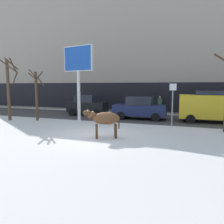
{
  "coord_description": "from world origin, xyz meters",
  "views": [
    {
      "loc": [
        4.84,
        -10.35,
        2.66
      ],
      "look_at": [
        0.41,
        1.79,
        1.1
      ],
      "focal_mm": 34.5,
      "sensor_mm": 36.0,
      "label": 1
    }
  ],
  "objects_px": {
    "cow_brown": "(105,119)",
    "bare_tree_far_back": "(9,86)",
    "bare_tree_right_lot": "(36,93)",
    "street_sign": "(172,101)",
    "car_navy_sedan": "(140,108)",
    "pedestrian_near_billboard": "(160,105)",
    "car_yellow_van": "(213,106)",
    "billboard": "(78,63)",
    "car_black_hatchback": "(87,105)"
  },
  "relations": [
    {
      "from": "car_black_hatchback",
      "to": "car_navy_sedan",
      "type": "height_order",
      "value": "car_black_hatchback"
    },
    {
      "from": "cow_brown",
      "to": "pedestrian_near_billboard",
      "type": "xyz_separation_m",
      "value": [
        1.43,
        10.1,
        -0.11
      ]
    },
    {
      "from": "billboard",
      "to": "car_black_hatchback",
      "type": "xyz_separation_m",
      "value": [
        -1.07,
        3.53,
        -3.39
      ]
    },
    {
      "from": "car_black_hatchback",
      "to": "pedestrian_near_billboard",
      "type": "bearing_deg",
      "value": 21.97
    },
    {
      "from": "pedestrian_near_billboard",
      "to": "street_sign",
      "type": "bearing_deg",
      "value": -74.41
    },
    {
      "from": "car_black_hatchback",
      "to": "pedestrian_near_billboard",
      "type": "relative_size",
      "value": 2.07
    },
    {
      "from": "car_yellow_van",
      "to": "bare_tree_right_lot",
      "type": "xyz_separation_m",
      "value": [
        -12.67,
        -3.65,
        0.9
      ]
    },
    {
      "from": "car_yellow_van",
      "to": "street_sign",
      "type": "xyz_separation_m",
      "value": [
        -2.64,
        -2.61,
        0.43
      ]
    },
    {
      "from": "bare_tree_far_back",
      "to": "car_navy_sedan",
      "type": "bearing_deg",
      "value": 23.4
    },
    {
      "from": "street_sign",
      "to": "cow_brown",
      "type": "bearing_deg",
      "value": -123.72
    },
    {
      "from": "car_navy_sedan",
      "to": "pedestrian_near_billboard",
      "type": "height_order",
      "value": "car_navy_sedan"
    },
    {
      "from": "car_navy_sedan",
      "to": "bare_tree_far_back",
      "type": "height_order",
      "value": "bare_tree_far_back"
    },
    {
      "from": "pedestrian_near_billboard",
      "to": "street_sign",
      "type": "height_order",
      "value": "street_sign"
    },
    {
      "from": "car_navy_sedan",
      "to": "cow_brown",
      "type": "bearing_deg",
      "value": -92.21
    },
    {
      "from": "billboard",
      "to": "cow_brown",
      "type": "bearing_deg",
      "value": -47.57
    },
    {
      "from": "cow_brown",
      "to": "car_black_hatchback",
      "type": "height_order",
      "value": "car_black_hatchback"
    },
    {
      "from": "car_yellow_van",
      "to": "bare_tree_right_lot",
      "type": "distance_m",
      "value": 13.22
    },
    {
      "from": "bare_tree_right_lot",
      "to": "street_sign",
      "type": "height_order",
      "value": "bare_tree_right_lot"
    },
    {
      "from": "car_yellow_van",
      "to": "pedestrian_near_billboard",
      "type": "distance_m",
      "value": 5.19
    },
    {
      "from": "car_navy_sedan",
      "to": "bare_tree_right_lot",
      "type": "distance_m",
      "value": 8.17
    },
    {
      "from": "cow_brown",
      "to": "car_black_hatchback",
      "type": "xyz_separation_m",
      "value": [
        -4.78,
        7.59,
        -0.07
      ]
    },
    {
      "from": "car_navy_sedan",
      "to": "street_sign",
      "type": "xyz_separation_m",
      "value": [
        2.73,
        -2.4,
        0.76
      ]
    },
    {
      "from": "cow_brown",
      "to": "billboard",
      "type": "height_order",
      "value": "billboard"
    },
    {
      "from": "car_black_hatchback",
      "to": "car_yellow_van",
      "type": "relative_size",
      "value": 0.76
    },
    {
      "from": "car_yellow_van",
      "to": "bare_tree_far_back",
      "type": "bearing_deg",
      "value": -163.91
    },
    {
      "from": "bare_tree_right_lot",
      "to": "pedestrian_near_billboard",
      "type": "bearing_deg",
      "value": 38.18
    },
    {
      "from": "bare_tree_right_lot",
      "to": "car_yellow_van",
      "type": "bearing_deg",
      "value": 16.07
    },
    {
      "from": "cow_brown",
      "to": "street_sign",
      "type": "distance_m",
      "value": 5.44
    },
    {
      "from": "car_yellow_van",
      "to": "billboard",
      "type": "bearing_deg",
      "value": -162.05
    },
    {
      "from": "billboard",
      "to": "bare_tree_far_back",
      "type": "height_order",
      "value": "billboard"
    },
    {
      "from": "street_sign",
      "to": "bare_tree_far_back",
      "type": "bearing_deg",
      "value": -172.25
    },
    {
      "from": "car_black_hatchback",
      "to": "car_yellow_van",
      "type": "height_order",
      "value": "car_yellow_van"
    },
    {
      "from": "billboard",
      "to": "car_yellow_van",
      "type": "bearing_deg",
      "value": 17.95
    },
    {
      "from": "billboard",
      "to": "street_sign",
      "type": "xyz_separation_m",
      "value": [
        6.71,
        0.42,
        -2.64
      ]
    },
    {
      "from": "cow_brown",
      "to": "bare_tree_far_back",
      "type": "height_order",
      "value": "bare_tree_far_back"
    },
    {
      "from": "cow_brown",
      "to": "car_yellow_van",
      "type": "distance_m",
      "value": 9.06
    },
    {
      "from": "billboard",
      "to": "car_navy_sedan",
      "type": "height_order",
      "value": "billboard"
    },
    {
      "from": "car_black_hatchback",
      "to": "cow_brown",
      "type": "bearing_deg",
      "value": -57.79
    },
    {
      "from": "bare_tree_far_back",
      "to": "street_sign",
      "type": "relative_size",
      "value": 1.68
    },
    {
      "from": "car_navy_sedan",
      "to": "bare_tree_right_lot",
      "type": "height_order",
      "value": "bare_tree_right_lot"
    },
    {
      "from": "car_navy_sedan",
      "to": "car_yellow_van",
      "type": "relative_size",
      "value": 0.91
    },
    {
      "from": "car_yellow_van",
      "to": "bare_tree_far_back",
      "type": "xyz_separation_m",
      "value": [
        -14.73,
        -4.25,
        1.43
      ]
    },
    {
      "from": "billboard",
      "to": "car_black_hatchback",
      "type": "bearing_deg",
      "value": 106.85
    },
    {
      "from": "billboard",
      "to": "street_sign",
      "type": "distance_m",
      "value": 7.22
    },
    {
      "from": "car_yellow_van",
      "to": "bare_tree_far_back",
      "type": "distance_m",
      "value": 15.4
    },
    {
      "from": "billboard",
      "to": "car_navy_sedan",
      "type": "distance_m",
      "value": 5.95
    },
    {
      "from": "cow_brown",
      "to": "billboard",
      "type": "bearing_deg",
      "value": 132.43
    },
    {
      "from": "pedestrian_near_billboard",
      "to": "street_sign",
      "type": "xyz_separation_m",
      "value": [
        1.57,
        -5.61,
        0.79
      ]
    },
    {
      "from": "car_black_hatchback",
      "to": "street_sign",
      "type": "height_order",
      "value": "street_sign"
    },
    {
      "from": "pedestrian_near_billboard",
      "to": "street_sign",
      "type": "distance_m",
      "value": 5.88
    }
  ]
}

